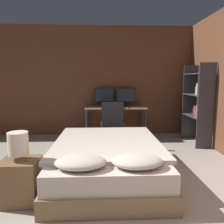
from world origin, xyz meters
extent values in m
cube|color=brown|center=(0.00, 3.88, 1.35)|extent=(12.00, 0.06, 2.70)
cube|color=#846647|center=(-0.17, 1.34, 0.11)|extent=(1.46, 2.06, 0.22)
cube|color=beige|center=(-0.17, 1.34, 0.33)|extent=(1.40, 2.00, 0.23)
cube|color=beige|center=(-0.17, 1.47, 0.47)|extent=(1.50, 1.73, 0.05)
ellipsoid|color=beige|center=(-0.47, 0.56, 0.51)|extent=(0.55, 0.38, 0.13)
ellipsoid|color=beige|center=(0.13, 0.56, 0.51)|extent=(0.55, 0.38, 0.13)
cube|color=brown|center=(-1.17, 0.71, 0.25)|extent=(0.41, 0.38, 0.49)
cylinder|color=gray|center=(-1.17, 0.71, 0.50)|extent=(0.13, 0.13, 0.01)
cylinder|color=gray|center=(-1.17, 0.71, 0.53)|extent=(0.02, 0.02, 0.05)
cylinder|color=beige|center=(-1.17, 0.71, 0.68)|extent=(0.22, 0.22, 0.25)
cube|color=#846042|center=(0.08, 3.48, 0.73)|extent=(1.44, 0.65, 0.03)
cylinder|color=#2D2D33|center=(-0.59, 3.21, 0.36)|extent=(0.05, 0.05, 0.71)
cylinder|color=#2D2D33|center=(0.75, 3.21, 0.36)|extent=(0.05, 0.05, 0.71)
cylinder|color=#2D2D33|center=(-0.59, 3.76, 0.36)|extent=(0.05, 0.05, 0.71)
cylinder|color=#2D2D33|center=(0.75, 3.76, 0.36)|extent=(0.05, 0.05, 0.71)
cylinder|color=black|center=(-0.19, 3.71, 0.75)|extent=(0.16, 0.16, 0.01)
cylinder|color=black|center=(-0.19, 3.71, 0.80)|extent=(0.03, 0.03, 0.09)
cube|color=black|center=(-0.19, 3.71, 1.01)|extent=(0.46, 0.03, 0.33)
cube|color=#232D42|center=(-0.19, 3.69, 1.01)|extent=(0.43, 0.00, 0.30)
cylinder|color=black|center=(0.34, 3.71, 0.75)|extent=(0.16, 0.16, 0.01)
cylinder|color=black|center=(0.34, 3.71, 0.80)|extent=(0.03, 0.03, 0.09)
cube|color=black|center=(0.34, 3.71, 1.01)|extent=(0.46, 0.03, 0.33)
cube|color=#232D42|center=(0.34, 3.69, 1.01)|extent=(0.43, 0.00, 0.30)
cube|color=black|center=(0.08, 3.26, 0.75)|extent=(0.41, 0.13, 0.02)
ellipsoid|color=black|center=(0.38, 3.26, 0.76)|extent=(0.07, 0.05, 0.04)
cylinder|color=black|center=(-0.03, 2.86, 0.02)|extent=(0.52, 0.52, 0.04)
cylinder|color=gray|center=(-0.03, 2.86, 0.22)|extent=(0.05, 0.05, 0.36)
cube|color=black|center=(-0.03, 2.86, 0.44)|extent=(0.48, 0.48, 0.07)
cube|color=black|center=(-0.03, 2.64, 0.70)|extent=(0.43, 0.05, 0.47)
cube|color=#333338|center=(1.81, 2.54, 0.86)|extent=(0.33, 0.02, 1.71)
cube|color=#333338|center=(1.81, 3.36, 0.86)|extent=(0.33, 0.02, 1.71)
cube|color=#333338|center=(1.81, 2.95, 0.60)|extent=(0.33, 0.80, 0.02)
cube|color=#333338|center=(1.81, 2.95, 1.06)|extent=(0.33, 0.80, 0.02)
cube|color=#333338|center=(1.81, 2.95, 1.51)|extent=(0.33, 0.80, 0.02)
cube|color=#7A387F|center=(1.81, 2.58, 0.73)|extent=(0.27, 0.04, 0.24)
cube|color=#2D4784|center=(1.81, 2.62, 0.72)|extent=(0.27, 0.02, 0.22)
cube|color=teal|center=(1.81, 2.65, 0.75)|extent=(0.27, 0.03, 0.27)
cube|color=#7A387F|center=(1.81, 2.69, 0.72)|extent=(0.27, 0.04, 0.21)
cube|color=#B2332D|center=(1.81, 2.73, 0.73)|extent=(0.27, 0.03, 0.23)
cube|color=#B2332D|center=(1.81, 2.77, 0.73)|extent=(0.27, 0.04, 0.23)
cube|color=#28282D|center=(1.81, 2.82, 0.70)|extent=(0.27, 0.04, 0.18)
cube|color=#2D4784|center=(1.81, 2.57, 1.16)|extent=(0.27, 0.02, 0.17)
cube|color=#28282D|center=(1.81, 2.60, 1.16)|extent=(0.27, 0.02, 0.18)
cube|color=#28282D|center=(1.81, 2.64, 1.21)|extent=(0.27, 0.03, 0.26)
cube|color=#BCB29E|center=(1.81, 2.68, 1.19)|extent=(0.27, 0.02, 0.23)
cube|color=#BCB29E|center=(1.81, 2.71, 1.20)|extent=(0.27, 0.03, 0.25)
cube|color=gold|center=(1.81, 2.74, 1.16)|extent=(0.27, 0.03, 0.18)
camera|label=1|loc=(-0.24, -1.66, 1.37)|focal=35.00mm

